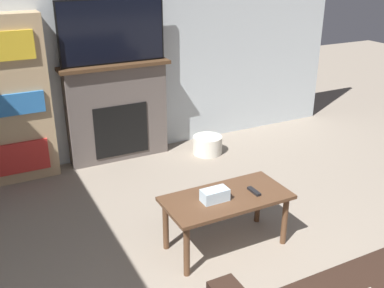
{
  "coord_description": "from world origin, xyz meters",
  "views": [
    {
      "loc": [
        -1.66,
        -0.49,
        2.29
      ],
      "look_at": [
        -0.0,
        2.76,
        0.76
      ],
      "focal_mm": 42.0,
      "sensor_mm": 36.0,
      "label": 1
    }
  ],
  "objects_px": {
    "coffee_table": "(226,203)",
    "bookshelf": "(11,101)",
    "fireplace": "(117,112)",
    "tv": "(112,32)",
    "storage_basket": "(207,145)"
  },
  "relations": [
    {
      "from": "fireplace",
      "to": "tv",
      "type": "xyz_separation_m",
      "value": [
        0.0,
        -0.02,
        0.93
      ]
    },
    {
      "from": "storage_basket",
      "to": "coffee_table",
      "type": "bearing_deg",
      "value": -114.43
    },
    {
      "from": "coffee_table",
      "to": "tv",
      "type": "bearing_deg",
      "value": 95.57
    },
    {
      "from": "tv",
      "to": "bookshelf",
      "type": "distance_m",
      "value": 1.31
    },
    {
      "from": "bookshelf",
      "to": "tv",
      "type": "bearing_deg",
      "value": 0.16
    },
    {
      "from": "fireplace",
      "to": "coffee_table",
      "type": "distance_m",
      "value": 2.17
    },
    {
      "from": "tv",
      "to": "storage_basket",
      "type": "bearing_deg",
      "value": -19.37
    },
    {
      "from": "bookshelf",
      "to": "storage_basket",
      "type": "relative_size",
      "value": 4.86
    },
    {
      "from": "storage_basket",
      "to": "tv",
      "type": "bearing_deg",
      "value": 160.63
    },
    {
      "from": "tv",
      "to": "bookshelf",
      "type": "xyz_separation_m",
      "value": [
        -1.15,
        -0.0,
        -0.63
      ]
    },
    {
      "from": "fireplace",
      "to": "bookshelf",
      "type": "height_order",
      "value": "bookshelf"
    },
    {
      "from": "fireplace",
      "to": "storage_basket",
      "type": "height_order",
      "value": "fireplace"
    },
    {
      "from": "coffee_table",
      "to": "bookshelf",
      "type": "distance_m",
      "value": 2.57
    },
    {
      "from": "tv",
      "to": "bookshelf",
      "type": "relative_size",
      "value": 0.68
    },
    {
      "from": "coffee_table",
      "to": "storage_basket",
      "type": "bearing_deg",
      "value": 65.57
    }
  ]
}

